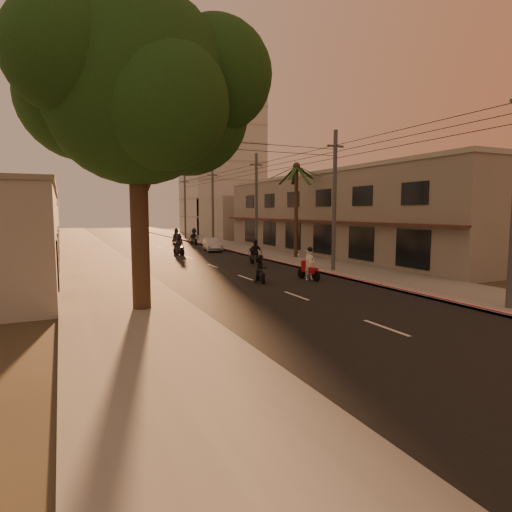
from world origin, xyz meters
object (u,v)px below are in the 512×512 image
object	(u,v)px
scooter_red	(309,265)
scooter_far_b	(194,237)
scooter_far_a	(179,245)
scooter_far_c	(176,237)
palm_tree	(297,172)
scooter_mid_b	(255,253)
parked_car	(212,244)
broadleaf_tree	(146,91)
scooter_mid_a	(261,270)

from	to	relation	value
scooter_red	scooter_far_b	xyz separation A→B (m)	(1.20, 27.17, 0.07)
scooter_far_a	scooter_far_c	size ratio (longest dim) A/B	1.01
palm_tree	scooter_mid_b	xyz separation A→B (m)	(-4.98, -2.76, -6.29)
scooter_far_b	parked_car	bearing A→B (deg)	-95.21
broadleaf_tree	parked_car	xyz separation A→B (m)	(10.33, 22.78, -7.81)
palm_tree	scooter_red	world-z (taller)	palm_tree
scooter_far_c	broadleaf_tree	bearing A→B (deg)	-117.47
broadleaf_tree	scooter_mid_b	bearing A→B (deg)	49.03
broadleaf_tree	scooter_far_b	size ratio (longest dim) A/B	5.96
scooter_mid_a	broadleaf_tree	bearing A→B (deg)	-139.48
scooter_mid_a	parked_car	size ratio (longest dim) A/B	0.38
palm_tree	scooter_mid_a	distance (m)	14.20
scooter_mid_b	parked_car	bearing A→B (deg)	90.75
palm_tree	scooter_far_a	bearing A→B (deg)	142.07
scooter_red	parked_car	size ratio (longest dim) A/B	0.46
scooter_far_a	parked_car	distance (m)	4.70
scooter_far_a	scooter_far_b	distance (m)	11.39
scooter_far_b	broadleaf_tree	bearing A→B (deg)	-111.14
scooter_far_b	parked_car	world-z (taller)	scooter_far_b
scooter_red	scooter_mid_a	xyz separation A→B (m)	(-2.90, 0.35, -0.13)
scooter_red	scooter_mid_b	xyz separation A→B (m)	(0.02, 7.50, 0.02)
scooter_mid_b	scooter_far_a	xyz separation A→B (m)	(-3.28, 9.19, 0.04)
palm_tree	scooter_mid_b	bearing A→B (deg)	-151.00
broadleaf_tree	scooter_far_a	xyz separation A→B (m)	(6.36, 20.29, -7.58)
scooter_mid_a	scooter_mid_b	distance (m)	7.72
palm_tree	scooter_mid_a	world-z (taller)	palm_tree
scooter_red	parked_car	world-z (taller)	scooter_red
scooter_mid_a	scooter_far_a	distance (m)	16.34
scooter_red	scooter_mid_b	size ratio (longest dim) A/B	1.00
broadleaf_tree	scooter_mid_a	bearing A→B (deg)	30.49
scooter_mid_b	scooter_far_b	bearing A→B (deg)	90.75
palm_tree	scooter_red	bearing A→B (deg)	-115.99
palm_tree	scooter_red	size ratio (longest dim) A/B	4.22
palm_tree	scooter_far_a	xyz separation A→B (m)	(-8.25, 6.43, -6.26)
scooter_red	broadleaf_tree	bearing A→B (deg)	-165.86
scooter_far_a	scooter_far_c	xyz separation A→B (m)	(2.80, 12.20, -0.01)
scooter_mid_a	scooter_far_a	world-z (taller)	scooter_far_a
scooter_mid_a	scooter_far_c	world-z (taller)	scooter_far_c
broadleaf_tree	scooter_mid_b	world-z (taller)	broadleaf_tree
scooter_mid_b	scooter_red	bearing A→B (deg)	-86.00
scooter_mid_a	scooter_far_b	size ratio (longest dim) A/B	0.78
broadleaf_tree	scooter_red	size ratio (longest dim) A/B	6.22
palm_tree	scooter_mid_a	xyz separation A→B (m)	(-7.89, -9.90, -6.44)
scooter_mid_b	scooter_far_c	distance (m)	21.40
parked_car	scooter_far_a	bearing A→B (deg)	-138.27
broadleaf_tree	scooter_far_b	bearing A→B (deg)	70.64
scooter_far_a	parked_car	size ratio (longest dim) A/B	0.47
palm_tree	scooter_red	distance (m)	13.03
scooter_red	scooter_mid_a	bearing A→B (deg)	166.64
parked_car	scooter_far_c	xyz separation A→B (m)	(-1.18, 9.71, 0.21)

